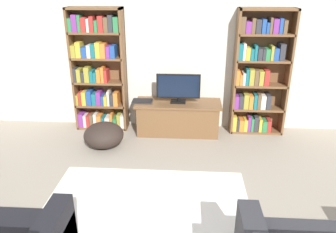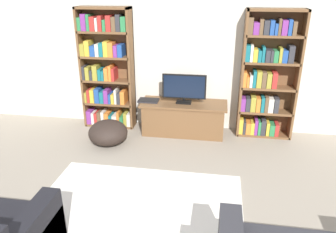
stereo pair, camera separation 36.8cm
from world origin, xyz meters
The scene contains 8 objects.
wall_back centered at (0.00, 4.23, 1.30)m, with size 8.80×0.06×2.60m.
bookshelf_left centered at (-1.19, 4.05, 0.98)m, with size 0.87×0.30×2.00m.
bookshelf_right centered at (1.41, 4.05, 0.98)m, with size 0.87×0.30×2.00m.
tv_stand centered at (0.14, 3.90, 0.27)m, with size 1.40×0.54×0.53m.
television centered at (0.14, 3.89, 0.78)m, with size 0.70×0.16×0.47m.
laptop centered at (-0.44, 3.88, 0.55)m, with size 0.33×0.22×0.03m.
area_rug centered at (-0.13, 1.86, 0.01)m, with size 2.32×1.58×0.02m.
beanbag_ottoman centered at (-0.97, 3.32, 0.19)m, with size 0.60×0.60×0.37m, color #2D231E.
Camera 2 is at (0.67, -1.08, 2.35)m, focal length 35.00 mm.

